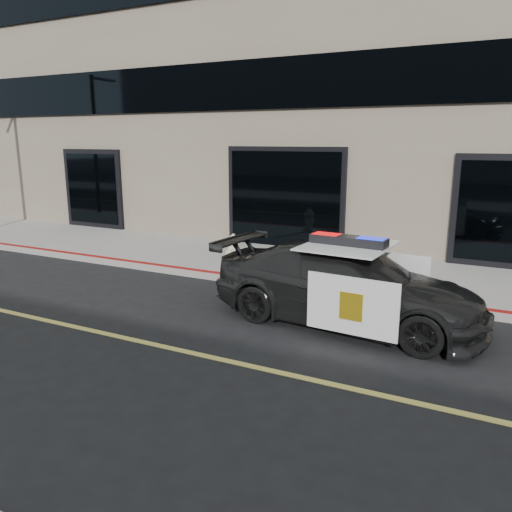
% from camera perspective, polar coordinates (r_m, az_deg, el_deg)
% --- Properties ---
extents(ground, '(120.00, 120.00, 0.00)m').
position_cam_1_polar(ground, '(7.80, -10.79, -10.11)').
color(ground, black).
rests_on(ground, ground).
extents(sidewalk_n, '(60.00, 3.50, 0.15)m').
position_cam_1_polar(sidewalk_n, '(12.13, 4.35, -1.09)').
color(sidewalk_n, gray).
rests_on(sidewalk_n, ground).
extents(building_n, '(60.00, 7.00, 12.00)m').
position_cam_1_polar(building_n, '(17.00, 12.07, 22.86)').
color(building_n, '#756856').
rests_on(building_n, ground).
extents(police_car, '(2.54, 4.87, 1.51)m').
position_cam_1_polar(police_car, '(8.55, 10.32, -3.20)').
color(police_car, black).
rests_on(police_car, ground).
extents(fire_hydrant, '(0.34, 0.48, 0.76)m').
position_cam_1_polar(fire_hydrant, '(11.74, -2.62, 0.61)').
color(fire_hydrant, beige).
rests_on(fire_hydrant, sidewalk_n).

